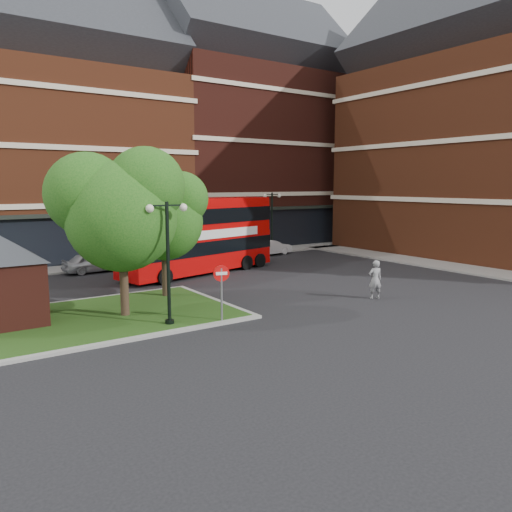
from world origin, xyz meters
TOP-DOWN VIEW (x-y plane):
  - ground at (0.00, 0.00)m, footprint 120.00×120.00m
  - pavement_far at (0.00, 16.50)m, footprint 44.00×3.00m
  - pavement_side at (16.50, 2.00)m, footprint 3.00×28.00m
  - terrace_far_left at (-8.00, 24.00)m, footprint 26.00×12.00m
  - terrace_far_right at (14.00, 24.00)m, footprint 18.00×12.00m
  - terrace_side at (24.00, 4.00)m, footprint 12.00×24.00m
  - traffic_island at (-8.00, 3.00)m, footprint 12.60×7.60m
  - tree_island_west at (-6.60, 2.58)m, footprint 5.40×4.71m
  - tree_island_east at (-3.58, 5.06)m, footprint 4.46×3.90m
  - lamp_island at (-5.50, 0.20)m, footprint 1.72×0.36m
  - lamp_far_left at (2.00, 14.50)m, footprint 1.72×0.36m
  - lamp_far_right at (10.00, 14.50)m, footprint 1.72×0.36m
  - bus at (1.19, 10.29)m, footprint 11.24×5.02m
  - woman at (5.09, -0.93)m, footprint 0.81×0.66m
  - car_silver at (-4.27, 14.50)m, footprint 3.96×1.80m
  - car_white at (9.81, 14.50)m, footprint 3.88×1.72m
  - no_entry_sign at (-3.50, -0.50)m, footprint 0.65×0.25m

SIDE VIEW (x-z plane):
  - ground at x=0.00m, z-range 0.00..0.00m
  - pavement_far at x=0.00m, z-range 0.00..0.12m
  - pavement_side at x=16.50m, z-range 0.00..0.12m
  - traffic_island at x=-8.00m, z-range -0.01..0.14m
  - car_white at x=9.81m, z-range 0.00..1.24m
  - car_silver at x=-4.27m, z-range 0.00..1.32m
  - woman at x=5.09m, z-range 0.00..1.93m
  - no_entry_sign at x=-3.50m, z-range 0.52..2.93m
  - bus at x=1.19m, z-range 0.65..4.84m
  - lamp_island at x=-5.50m, z-range 0.33..5.33m
  - lamp_far_left at x=2.00m, z-range 0.33..5.33m
  - lamp_far_right at x=10.00m, z-range 0.33..5.33m
  - tree_island_east at x=-3.58m, z-range 1.10..7.39m
  - tree_island_west at x=-6.60m, z-range 1.19..8.40m
  - terrace_far_left at x=-8.00m, z-range 0.00..14.00m
  - terrace_side at x=24.00m, z-range 0.00..15.00m
  - terrace_far_right at x=14.00m, z-range 0.00..16.00m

